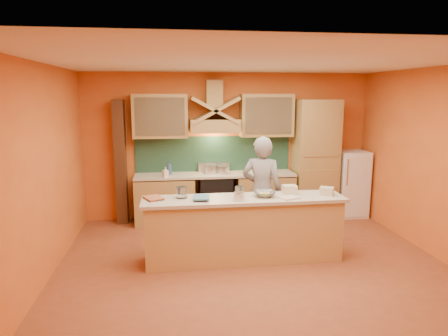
{
  "coord_description": "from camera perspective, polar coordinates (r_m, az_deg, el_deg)",
  "views": [
    {
      "loc": [
        -1.12,
        -5.13,
        2.4
      ],
      "look_at": [
        -0.31,
        0.9,
        1.27
      ],
      "focal_mm": 32.0,
      "sensor_mm": 36.0,
      "label": 1
    }
  ],
  "objects": [
    {
      "name": "floor",
      "position": [
        5.78,
        4.35,
        -14.05
      ],
      "size": [
        5.5,
        5.0,
        0.01
      ],
      "primitive_type": "cube",
      "color": "brown",
      "rests_on": "ground"
    },
    {
      "name": "ceiling",
      "position": [
        5.27,
        4.79,
        14.84
      ],
      "size": [
        5.5,
        5.0,
        0.01
      ],
      "primitive_type": "cube",
      "color": "white",
      "rests_on": "wall_back"
    },
    {
      "name": "wall_back",
      "position": [
        7.78,
        0.67,
        3.15
      ],
      "size": [
        5.5,
        0.02,
        2.8
      ],
      "primitive_type": "cube",
      "color": "orange",
      "rests_on": "floor"
    },
    {
      "name": "wall_front",
      "position": [
        3.03,
        14.7,
        -9.12
      ],
      "size": [
        5.5,
        0.02,
        2.8
      ],
      "primitive_type": "cube",
      "color": "orange",
      "rests_on": "floor"
    },
    {
      "name": "wall_left",
      "position": [
        5.48,
        -24.83,
        -0.98
      ],
      "size": [
        0.02,
        5.0,
        2.8
      ],
      "primitive_type": "cube",
      "color": "orange",
      "rests_on": "floor"
    },
    {
      "name": "wall_right",
      "position": [
        6.51,
        28.96,
        0.36
      ],
      "size": [
        0.02,
        5.0,
        2.8
      ],
      "primitive_type": "cube",
      "color": "orange",
      "rests_on": "floor"
    },
    {
      "name": "base_cabinet_left",
      "position": [
        7.6,
        -8.41,
        -4.62
      ],
      "size": [
        1.1,
        0.6,
        0.86
      ],
      "primitive_type": "cube",
      "color": "#A7874C",
      "rests_on": "floor"
    },
    {
      "name": "base_cabinet_right",
      "position": [
        7.8,
        5.72,
        -4.15
      ],
      "size": [
        1.1,
        0.6,
        0.86
      ],
      "primitive_type": "cube",
      "color": "#A7874C",
      "rests_on": "floor"
    },
    {
      "name": "counter_top",
      "position": [
        7.53,
        -1.26,
        -0.96
      ],
      "size": [
        3.0,
        0.62,
        0.04
      ],
      "primitive_type": "cube",
      "color": "#BEB4A0",
      "rests_on": "base_cabinet_left"
    },
    {
      "name": "stove",
      "position": [
        7.63,
        -1.25,
        -4.27
      ],
      "size": [
        0.6,
        0.58,
        0.9
      ],
      "primitive_type": "cube",
      "color": "black",
      "rests_on": "floor"
    },
    {
      "name": "backsplash",
      "position": [
        7.75,
        -1.51,
        1.99
      ],
      "size": [
        3.0,
        0.03,
        0.7
      ],
      "primitive_type": "cube",
      "color": "#1C3D2E",
      "rests_on": "wall_back"
    },
    {
      "name": "range_hood",
      "position": [
        7.45,
        -1.34,
        6.07
      ],
      "size": [
        0.92,
        0.5,
        0.24
      ],
      "primitive_type": "cube",
      "color": "#A7874C",
      "rests_on": "wall_back"
    },
    {
      "name": "hood_chimney",
      "position": [
        7.53,
        -1.44,
        10.53
      ],
      "size": [
        0.3,
        0.3,
        0.5
      ],
      "primitive_type": "cube",
      "color": "#A7874C",
      "rests_on": "wall_back"
    },
    {
      "name": "upper_cabinet_left",
      "position": [
        7.47,
        -9.11,
        7.33
      ],
      "size": [
        1.0,
        0.35,
        0.8
      ],
      "primitive_type": "cube",
      "color": "#A7874C",
      "rests_on": "wall_back"
    },
    {
      "name": "upper_cabinet_right",
      "position": [
        7.69,
        6.09,
        7.49
      ],
      "size": [
        1.0,
        0.35,
        0.8
      ],
      "primitive_type": "cube",
      "color": "#A7874C",
      "rests_on": "wall_back"
    },
    {
      "name": "pantry_column",
      "position": [
        7.94,
        12.86,
        1.21
      ],
      "size": [
        0.8,
        0.6,
        2.3
      ],
      "primitive_type": "cube",
      "color": "#A7874C",
      "rests_on": "floor"
    },
    {
      "name": "fridge",
      "position": [
        8.32,
        17.57,
        -2.11
      ],
      "size": [
        0.58,
        0.6,
        1.3
      ],
      "primitive_type": "cube",
      "color": "white",
      "rests_on": "floor"
    },
    {
      "name": "trim_column_left",
      "position": [
        7.64,
        -14.55,
        0.78
      ],
      "size": [
        0.2,
        0.3,
        2.3
      ],
      "primitive_type": "cube",
      "color": "#472816",
      "rests_on": "floor"
    },
    {
      "name": "island_body",
      "position": [
        5.87,
        2.83,
        -9.01
      ],
      "size": [
        2.8,
        0.55,
        0.88
      ],
      "primitive_type": "cube",
      "color": "tan",
      "rests_on": "floor"
    },
    {
      "name": "island_top",
      "position": [
        5.72,
        2.88,
        -4.47
      ],
      "size": [
        2.9,
        0.62,
        0.05
      ],
      "primitive_type": "cube",
      "color": "#BEB4A0",
      "rests_on": "island_body"
    },
    {
      "name": "person",
      "position": [
        6.38,
        5.42,
        -3.31
      ],
      "size": [
        0.76,
        0.64,
        1.76
      ],
      "primitive_type": "imported",
      "rotation": [
        0.0,
        0.0,
        2.73
      ],
      "color": "gray",
      "rests_on": "floor"
    },
    {
      "name": "pot_large",
      "position": [
        7.56,
        -1.93,
        -0.31
      ],
      "size": [
        0.31,
        0.31,
        0.16
      ],
      "primitive_type": "cylinder",
      "rotation": [
        0.0,
        0.0,
        -0.24
      ],
      "color": "silver",
      "rests_on": "stove"
    },
    {
      "name": "pot_small",
      "position": [
        7.53,
        -0.12,
        -0.42
      ],
      "size": [
        0.18,
        0.18,
        0.14
      ],
      "primitive_type": "cylinder",
      "rotation": [
        0.0,
        0.0,
        -0.04
      ],
      "color": "silver",
      "rests_on": "stove"
    },
    {
      "name": "soap_bottle_a",
      "position": [
        7.24,
        -8.36,
        -0.59
      ],
      "size": [
        0.12,
        0.12,
        0.2
      ],
      "primitive_type": "imported",
      "rotation": [
        0.0,
        0.0,
        0.43
      ],
      "color": "white",
      "rests_on": "counter_top"
    },
    {
      "name": "soap_bottle_b",
      "position": [
        7.48,
        -7.84,
        0.03
      ],
      "size": [
        0.14,
        0.14,
        0.26
      ],
      "primitive_type": "imported",
      "rotation": [
        0.0,
        0.0,
        0.55
      ],
      "color": "#2E497F",
      "rests_on": "counter_top"
    },
    {
      "name": "bowl_back",
      "position": [
        7.72,
        5.79,
        -0.32
      ],
      "size": [
        0.22,
        0.22,
        0.07
      ],
      "primitive_type": "imported",
      "rotation": [
        0.0,
        0.0,
        0.0
      ],
      "color": "white",
      "rests_on": "counter_top"
    },
    {
      "name": "dish_rack",
      "position": [
        7.71,
        5.18,
        -0.18
      ],
      "size": [
        0.36,
        0.32,
        0.11
      ],
      "primitive_type": "cube",
      "rotation": [
        0.0,
        0.0,
        0.36
      ],
      "color": "silver",
      "rests_on": "counter_top"
    },
    {
      "name": "book_lower",
      "position": [
        5.67,
        -11.08,
        -4.39
      ],
      "size": [
        0.33,
        0.36,
        0.03
      ],
      "primitive_type": "imported",
      "rotation": [
        0.0,
        0.0,
        0.43
      ],
      "color": "#A2563A",
      "rests_on": "island_top"
    },
    {
      "name": "book_upper",
      "position": [
        5.6,
        -4.37,
        -4.2
      ],
      "size": [
        0.25,
        0.32,
        0.02
      ],
      "primitive_type": "imported",
      "rotation": [
        0.0,
        0.0,
        -0.1
      ],
      "color": "teal",
      "rests_on": "island_top"
    },
    {
      "name": "jar_large",
      "position": [
        5.7,
        -6.08,
        -3.5
      ],
      "size": [
        0.18,
        0.18,
        0.16
      ],
      "primitive_type": "cylinder",
      "rotation": [
        0.0,
        0.0,
        0.22
      ],
      "color": "silver",
      "rests_on": "island_top"
    },
    {
      "name": "jar_small",
      "position": [
        5.79,
        2.23,
        -3.32
      ],
      "size": [
        0.14,
        0.14,
        0.14
      ],
      "primitive_type": "cylinder",
      "rotation": [
        0.0,
        0.0,
        0.09
      ],
      "color": "silver",
      "rests_on": "island_top"
    },
    {
      "name": "kitchen_scale",
      "position": [
        5.54,
        2.17,
        -4.13
      ],
      "size": [
        0.17,
        0.17,
        0.11
      ],
      "primitive_type": "cube",
      "rotation": [
        0.0,
        0.0,
        -0.35
      ],
      "color": "silver",
      "rests_on": "island_top"
    },
    {
      "name": "mixing_bowl",
      "position": [
        5.79,
        5.81,
        -3.69
      ],
      "size": [
        0.35,
        0.35,
        0.08
      ],
      "primitive_type": "imported",
      "rotation": [
        0.0,
        0.0,
        -0.12
      ],
      "color": "silver",
      "rests_on": "island_top"
    },
    {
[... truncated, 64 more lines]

